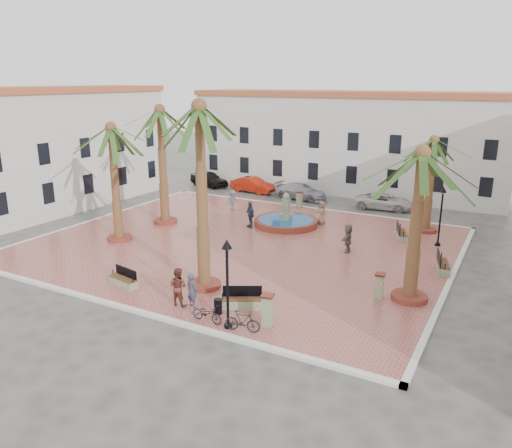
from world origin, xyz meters
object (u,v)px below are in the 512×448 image
at_px(lamppost_e, 442,206).
at_px(cyclist_b, 178,287).
at_px(bicycle_b, 243,321).
at_px(car_silver, 301,191).
at_px(palm_nw, 160,123).
at_px(car_red, 253,185).
at_px(palm_e, 421,173).
at_px(fountain, 286,221).
at_px(litter_bin, 218,306).
at_px(pedestrian_fountain_b, 250,214).
at_px(cyclist_a, 192,290).
at_px(palm_s, 200,127).
at_px(car_white, 384,201).
at_px(pedestrian_north, 232,200).
at_px(bicycle_a, 207,313).
at_px(bollard_se, 267,310).
at_px(palm_ne, 433,152).
at_px(pedestrian_fountain_a, 322,213).
at_px(lamppost_s, 227,269).
at_px(pedestrian_east, 348,238).
at_px(bench_se, 242,302).
at_px(bench_e, 442,266).
at_px(bench_s, 123,281).
at_px(car_black, 209,179).
at_px(bench_ne, 401,235).
at_px(palm_sw, 112,141).
at_px(bollard_e, 379,286).
at_px(bollard_n, 299,199).

xyz_separation_m(lamppost_e, cyclist_b, (-9.34, -15.26, -1.72)).
xyz_separation_m(bicycle_b, car_silver, (-8.07, 24.44, 0.09)).
bearing_deg(palm_nw, car_red, 88.69).
bearing_deg(palm_e, fountain, 140.97).
xyz_separation_m(palm_nw, car_red, (0.30, 13.03, -6.82)).
bearing_deg(cyclist_b, litter_bin, -178.55).
bearing_deg(pedestrian_fountain_b, cyclist_a, -37.52).
bearing_deg(car_red, fountain, -132.34).
distance_m(palm_s, car_silver, 22.94).
distance_m(pedestrian_fountain_b, car_white, 12.68).
xyz_separation_m(cyclist_a, pedestrian_north, (-7.81, 16.50, 0.00)).
height_order(bicycle_a, car_red, car_red).
bearing_deg(litter_bin, cyclist_b, -177.15).
bearing_deg(bollard_se, palm_ne, 79.50).
xyz_separation_m(palm_s, cyclist_b, (0.14, -2.37, -7.27)).
bearing_deg(palm_nw, lamppost_e, 12.65).
bearing_deg(pedestrian_fountain_a, car_red, 145.25).
xyz_separation_m(palm_ne, lamppost_s, (-4.76, -18.97, -2.92)).
distance_m(cyclist_b, pedestrian_north, 18.13).
distance_m(palm_s, pedestrian_east, 12.41).
relative_size(palm_e, bench_se, 3.77).
bearing_deg(bench_e, bench_se, 127.28).
bearing_deg(palm_nw, litter_bin, -42.81).
height_order(fountain, litter_bin, fountain).
distance_m(palm_ne, bench_s, 22.05).
relative_size(pedestrian_north, car_black, 0.37).
bearing_deg(bench_ne, palm_s, 132.65).
xyz_separation_m(palm_s, bench_s, (-3.79, -1.92, -7.94)).
relative_size(pedestrian_east, car_red, 0.41).
bearing_deg(palm_s, palm_sw, 158.09).
height_order(bollard_e, bicycle_a, bollard_e).
height_order(pedestrian_fountain_a, car_red, pedestrian_fountain_a).
height_order(bollard_e, bicycle_b, bollard_e).
height_order(bench_s, pedestrian_fountain_a, pedestrian_fountain_a).
height_order(palm_sw, pedestrian_fountain_a, palm_sw).
distance_m(palm_sw, car_silver, 19.29).
relative_size(cyclist_a, bicycle_a, 1.08).
bearing_deg(cyclist_b, bench_ne, -115.34).
xyz_separation_m(palm_e, cyclist_a, (-8.87, -5.76, -5.44)).
relative_size(litter_bin, bicycle_a, 0.46).
bearing_deg(lamppost_s, bicycle_a, 180.00).
xyz_separation_m(bollard_se, bollard_n, (-7.28, 19.83, -0.03)).
relative_size(bench_ne, lamppost_e, 0.53).
xyz_separation_m(cyclist_a, pedestrian_east, (3.90, 11.06, 0.06)).
relative_size(litter_bin, cyclist_b, 0.39).
bearing_deg(bench_ne, cyclist_b, 136.82).
height_order(palm_sw, car_red, palm_sw).
distance_m(palm_sw, bench_se, 14.92).
bearing_deg(palm_nw, pedestrian_fountain_a, 26.75).
bearing_deg(lamppost_s, pedestrian_fountain_b, 115.78).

